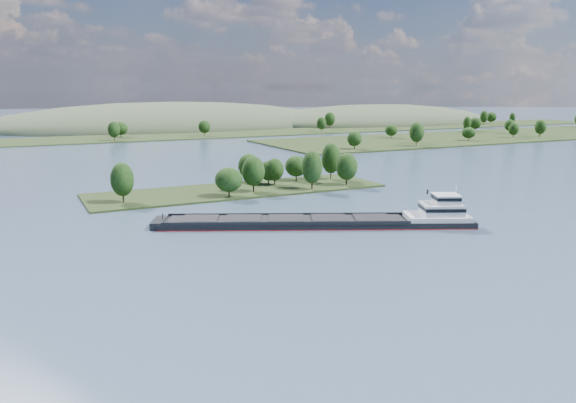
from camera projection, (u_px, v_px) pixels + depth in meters
ground at (327, 231)px, 137.66m from camera, size 1800.00×1800.00×0.00m
tree_island at (259, 178)px, 191.64m from camera, size 100.00×30.18×14.94m
right_bank at (482, 136)px, 395.08m from camera, size 320.00×90.00×15.38m
back_shoreline at (133, 137)px, 386.65m from camera, size 900.00×60.00×15.43m
hill_east at (376, 123)px, 557.90m from camera, size 260.00×140.00×36.00m
hill_west at (170, 127)px, 497.56m from camera, size 320.00×160.00×44.00m
cargo_barge at (337, 220)px, 142.36m from camera, size 77.56×42.65×10.96m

